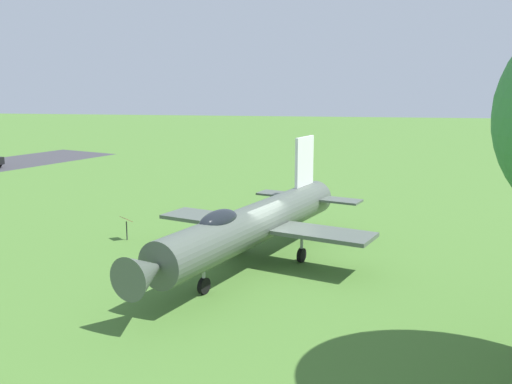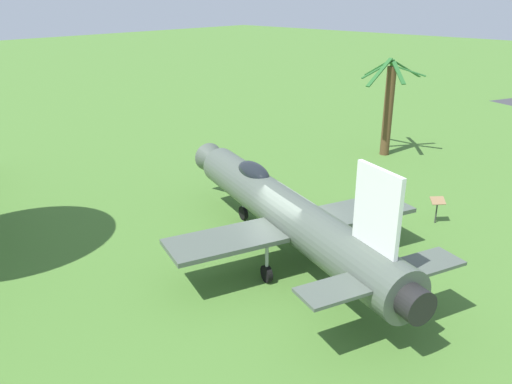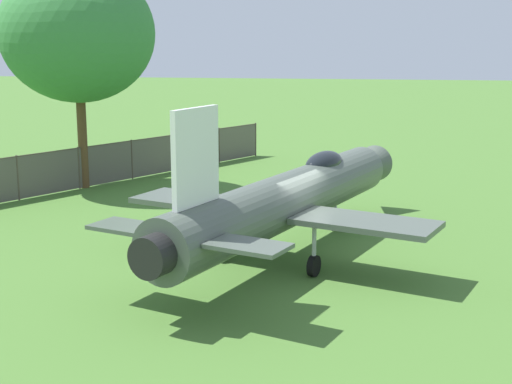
# 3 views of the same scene
# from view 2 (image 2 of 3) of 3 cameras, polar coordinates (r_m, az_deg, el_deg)

# --- Properties ---
(ground_plane) EXTENTS (200.00, 200.00, 0.00)m
(ground_plane) POSITION_cam_2_polar(r_m,az_deg,el_deg) (19.45, 3.40, -7.08)
(ground_plane) COLOR #47722D
(display_jet) EXTENTS (9.46, 13.96, 4.89)m
(display_jet) POSITION_cam_2_polar(r_m,az_deg,el_deg) (18.97, 2.96, -1.85)
(display_jet) COLOR #4C564C
(display_jet) RESTS_ON ground_plane
(palm_tree) EXTENTS (4.30, 3.91, 5.73)m
(palm_tree) POSITION_cam_2_polar(r_m,az_deg,el_deg) (31.63, 14.41, 9.11)
(palm_tree) COLOR brown
(palm_tree) RESTS_ON ground_plane
(info_plaque) EXTENTS (0.71, 0.69, 1.14)m
(info_plaque) POSITION_cam_2_polar(r_m,az_deg,el_deg) (23.06, 19.40, -1.28)
(info_plaque) COLOR #333333
(info_plaque) RESTS_ON ground_plane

